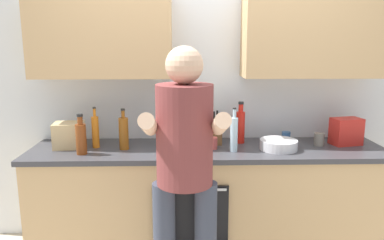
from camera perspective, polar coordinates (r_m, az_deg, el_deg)
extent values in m
cube|color=silver|center=(3.26, 2.11, 3.36)|extent=(4.00, 0.06, 2.50)
cube|color=tan|center=(3.10, -13.76, 12.35)|extent=(1.11, 0.32, 0.65)
cube|color=tan|center=(3.21, 18.00, 12.09)|extent=(1.11, 0.32, 0.65)
cube|color=tan|center=(3.14, 2.41, -12.58)|extent=(2.80, 0.60, 0.86)
cube|color=#38383D|center=(2.99, 2.49, -4.68)|extent=(2.84, 0.64, 0.04)
cube|color=black|center=(2.85, -0.21, -14.83)|extent=(0.56, 0.02, 0.50)
cylinder|color=silver|center=(2.73, -0.20, -10.72)|extent=(0.52, 0.02, 0.02)
cylinder|color=brown|center=(2.20, -1.15, -2.33)|extent=(0.34, 0.34, 0.60)
sphere|color=#D8AD8C|center=(2.14, -1.20, 8.44)|extent=(0.22, 0.22, 0.22)
cylinder|color=#D8AD8C|center=(2.07, -6.68, -0.72)|extent=(0.09, 0.31, 0.19)
cylinder|color=#D8AD8C|center=(2.07, 4.40, -0.66)|extent=(0.09, 0.31, 0.19)
cylinder|color=brown|center=(2.91, -16.67, -2.86)|extent=(0.08, 0.08, 0.23)
cylinder|color=brown|center=(2.88, -16.84, -0.07)|extent=(0.04, 0.04, 0.06)
cylinder|color=black|center=(2.87, -16.88, 0.70)|extent=(0.04, 0.04, 0.02)
cylinder|color=#8C4C14|center=(2.96, -10.45, -2.08)|extent=(0.07, 0.07, 0.25)
cylinder|color=#8C4C14|center=(2.93, -10.56, 0.89)|extent=(0.03, 0.03, 0.06)
cylinder|color=black|center=(2.92, -10.59, 1.59)|extent=(0.03, 0.03, 0.01)
cylinder|color=#471419|center=(2.99, -3.62, -2.45)|extent=(0.07, 0.07, 0.18)
cylinder|color=#471419|center=(2.96, -3.65, -0.18)|extent=(0.03, 0.03, 0.06)
cylinder|color=black|center=(2.96, -3.66, 0.52)|extent=(0.04, 0.04, 0.02)
cylinder|color=orange|center=(3.06, -14.62, -1.83)|extent=(0.06, 0.06, 0.25)
cylinder|color=orange|center=(3.03, -14.77, 1.10)|extent=(0.02, 0.02, 0.07)
cylinder|color=black|center=(3.02, -14.81, 1.83)|extent=(0.03, 0.03, 0.01)
cylinder|color=silver|center=(2.87, 6.45, -2.26)|extent=(0.06, 0.06, 0.27)
cylinder|color=silver|center=(2.84, 6.53, 1.00)|extent=(0.02, 0.02, 0.07)
cylinder|color=black|center=(2.83, 6.55, 1.78)|extent=(0.03, 0.03, 0.01)
cylinder|color=red|center=(3.13, 7.44, -1.14)|extent=(0.07, 0.07, 0.26)
cylinder|color=red|center=(3.10, 7.52, 1.84)|extent=(0.04, 0.04, 0.07)
cylinder|color=black|center=(3.09, 7.55, 2.62)|extent=(0.05, 0.05, 0.02)
cylinder|color=#33598C|center=(3.26, 14.25, -2.50)|extent=(0.07, 0.07, 0.08)
cylinder|color=slate|center=(3.21, 18.95, -2.83)|extent=(0.08, 0.08, 0.10)
cylinder|color=#BF4C47|center=(2.95, 3.24, -3.56)|extent=(0.07, 0.07, 0.09)
cylinder|color=silver|center=(3.01, 13.16, -3.71)|extent=(0.29, 0.29, 0.08)
cube|color=brown|center=(3.09, 3.62, -1.68)|extent=(0.10, 0.14, 0.22)
cylinder|color=black|center=(3.04, 3.40, 0.76)|extent=(0.02, 0.02, 0.06)
cylinder|color=black|center=(3.08, 3.89, 0.91)|extent=(0.02, 0.02, 0.06)
cylinder|color=#9E6647|center=(3.10, -0.73, -2.62)|extent=(0.13, 0.13, 0.11)
sphere|color=#2D6B28|center=(3.07, -0.74, -0.27)|extent=(0.19, 0.19, 0.19)
cube|color=tan|center=(3.13, -18.38, -2.22)|extent=(0.25, 0.22, 0.20)
cube|color=red|center=(3.31, 22.61, -1.63)|extent=(0.26, 0.20, 0.22)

